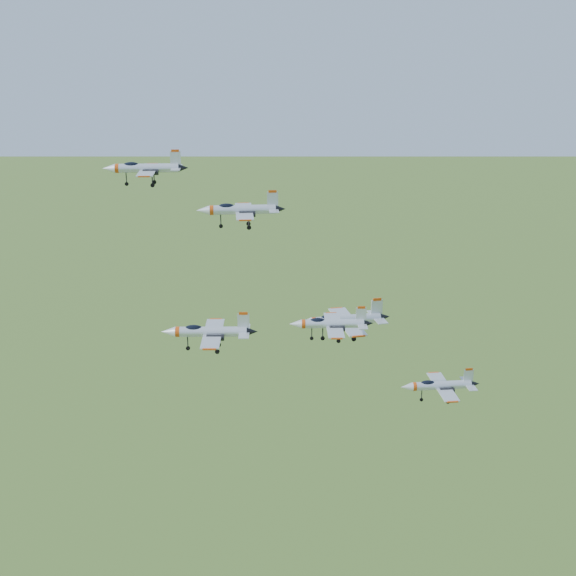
{
  "coord_description": "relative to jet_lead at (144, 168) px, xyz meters",
  "views": [
    {
      "loc": [
        4.47,
        -106.87,
        163.87
      ],
      "look_at": [
        0.2,
        -1.73,
        128.36
      ],
      "focal_mm": 50.0,
      "sensor_mm": 36.0,
      "label": 1
    }
  ],
  "objects": [
    {
      "name": "jet_trail",
      "position": [
        44.84,
        -12.85,
        -29.56
      ],
      "size": [
        11.94,
        9.97,
        3.19
      ],
      "rotation": [
        0.0,
        0.0,
        0.15
      ],
      "color": "silver"
    },
    {
      "name": "jet_left_low",
      "position": [
        30.45,
        -12.87,
        -19.48
      ],
      "size": [
        13.73,
        11.63,
        3.71
      ],
      "rotation": [
        0.0,
        0.0,
        0.26
      ],
      "color": "silver"
    },
    {
      "name": "jet_left_high",
      "position": [
        16.13,
        -15.43,
        -2.77
      ],
      "size": [
        12.15,
        10.12,
        3.25
      ],
      "rotation": [
        0.0,
        0.0,
        0.12
      ],
      "color": "silver"
    },
    {
      "name": "jet_right_high",
      "position": [
        13.76,
        -32.32,
        -13.78
      ],
      "size": [
        11.62,
        9.58,
        3.11
      ],
      "rotation": [
        0.0,
        0.0,
        0.05
      ],
      "color": "silver"
    },
    {
      "name": "jet_lead",
      "position": [
        0.0,
        0.0,
        0.0
      ],
      "size": [
        13.17,
        10.91,
        3.52
      ],
      "rotation": [
        0.0,
        0.0,
        0.09
      ],
      "color": "silver"
    },
    {
      "name": "jet_right_low",
      "position": [
        28.48,
        -21.01,
        -16.91
      ],
      "size": [
        11.34,
        9.37,
        3.03
      ],
      "rotation": [
        0.0,
        0.0,
        0.07
      ],
      "color": "silver"
    }
  ]
}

